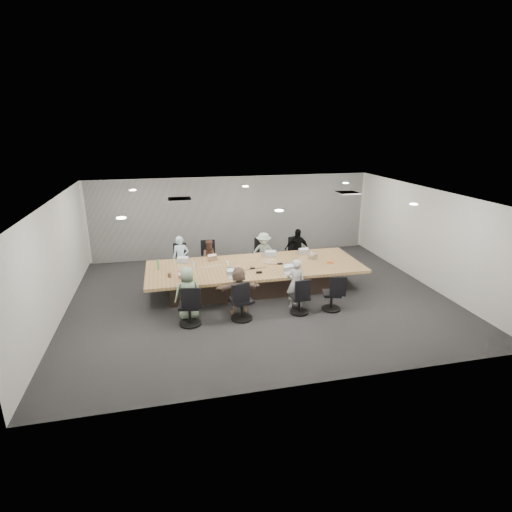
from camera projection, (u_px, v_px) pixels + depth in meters
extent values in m
cube|color=#28282A|center=(259.00, 297.00, 10.97)|extent=(10.00, 8.00, 0.00)
cube|color=white|center=(260.00, 195.00, 10.10)|extent=(10.00, 8.00, 0.00)
cube|color=silver|center=(234.00, 216.00, 14.24)|extent=(10.00, 0.00, 2.80)
cube|color=silver|center=(313.00, 315.00, 6.83)|extent=(10.00, 0.00, 2.80)
cube|color=silver|center=(55.00, 262.00, 9.48)|extent=(0.00, 8.00, 2.80)
cube|color=silver|center=(426.00, 237.00, 11.60)|extent=(0.00, 8.00, 2.80)
cube|color=gray|center=(234.00, 217.00, 14.17)|extent=(9.80, 0.04, 2.80)
cube|color=#3A2B23|center=(255.00, 279.00, 11.33)|extent=(4.80, 1.40, 0.66)
cube|color=tan|center=(255.00, 267.00, 11.22)|extent=(6.00, 2.20, 0.08)
imported|color=#B5DFEE|center=(181.00, 258.00, 12.06)|extent=(0.50, 0.34, 1.33)
cube|color=#B2B2B7|center=(182.00, 261.00, 11.52)|extent=(0.36, 0.28, 0.02)
imported|color=brown|center=(211.00, 258.00, 12.27)|extent=(0.62, 0.51, 1.19)
cube|color=#8C6647|center=(213.00, 259.00, 11.71)|extent=(0.32, 0.25, 0.02)
imported|color=#9AAA9D|center=(264.00, 253.00, 12.61)|extent=(0.91, 0.61, 1.30)
cube|color=#B2B2B7|center=(268.00, 255.00, 12.07)|extent=(0.38, 0.30, 0.02)
imported|color=black|center=(297.00, 249.00, 12.83)|extent=(0.82, 0.38, 1.37)
cube|color=#B2B2B7|center=(303.00, 253.00, 12.30)|extent=(0.36, 0.27, 0.02)
imported|color=gray|center=(188.00, 293.00, 9.57)|extent=(0.69, 0.49, 1.32)
cube|color=#8C6647|center=(186.00, 281.00, 10.05)|extent=(0.36, 0.28, 0.02)
imported|color=#7A5F4F|center=(239.00, 290.00, 9.84)|extent=(1.13, 0.38, 1.22)
cube|color=#B2B2B7|center=(235.00, 277.00, 10.31)|extent=(0.36, 0.28, 0.02)
imported|color=#B5B5B5|center=(296.00, 284.00, 10.14)|extent=(0.49, 0.34, 1.31)
cube|color=#B2B2B7|center=(289.00, 273.00, 10.62)|extent=(0.37, 0.30, 0.02)
cylinder|color=#549D54|center=(158.00, 265.00, 10.86)|extent=(0.09, 0.09, 0.28)
cylinder|color=#549D54|center=(295.00, 264.00, 10.99)|extent=(0.09, 0.09, 0.24)
cylinder|color=silver|center=(194.00, 266.00, 10.85)|extent=(0.08, 0.08, 0.22)
cylinder|color=white|center=(227.00, 263.00, 11.27)|extent=(0.08, 0.08, 0.09)
cylinder|color=white|center=(312.00, 254.00, 11.99)|extent=(0.12, 0.12, 0.11)
cylinder|color=brown|center=(169.00, 275.00, 10.32)|extent=(0.12, 0.12, 0.12)
cube|color=black|center=(253.00, 268.00, 10.94)|extent=(0.16, 0.13, 0.03)
cube|color=black|center=(280.00, 264.00, 11.31)|extent=(0.15, 0.11, 0.03)
cube|color=black|center=(259.00, 272.00, 10.59)|extent=(0.16, 0.05, 0.06)
cube|color=gray|center=(313.00, 256.00, 11.76)|extent=(0.31, 0.28, 0.14)
cube|color=#D05F25|center=(331.00, 262.00, 11.41)|extent=(0.23, 0.21, 0.04)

